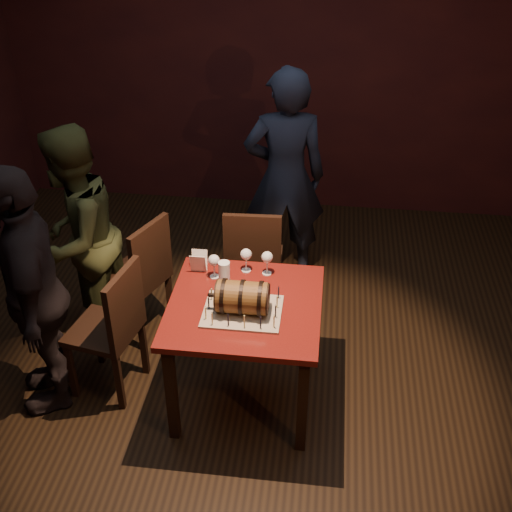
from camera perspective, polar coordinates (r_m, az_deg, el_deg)
name	(u,v)px	position (r m, az deg, el deg)	size (l,w,h in m)	color
room_shell	(242,192)	(3.58, -1.26, 5.69)	(5.04, 5.04, 2.80)	black
pub_table	(245,318)	(3.85, -0.99, -5.56)	(0.90, 0.90, 0.75)	#4C0E0C
cake_board	(242,311)	(3.72, -1.21, -4.94)	(0.45, 0.35, 0.01)	#9E927F
barrel_cake	(242,297)	(3.65, -1.24, -3.69)	(0.35, 0.21, 0.21)	brown
birthday_candles	(243,305)	(3.69, -1.20, -4.37)	(0.40, 0.30, 0.09)	#E5DD89
wine_glass_left	(214,261)	(3.95, -3.76, -0.48)	(0.07, 0.07, 0.16)	silver
wine_glass_mid	(246,255)	(4.00, -0.89, 0.07)	(0.07, 0.07, 0.16)	silver
wine_glass_right	(267,258)	(3.97, 1.00, -0.19)	(0.07, 0.07, 0.16)	silver
pint_of_ale	(224,273)	(3.92, -2.84, -1.53)	(0.07, 0.07, 0.15)	silver
menu_card	(199,262)	(4.04, -5.12, -0.54)	(0.10, 0.05, 0.13)	white
chair_back	(253,258)	(4.60, -0.23, -0.19)	(0.42, 0.42, 0.93)	black
chair_left_rear	(142,273)	(4.51, -10.14, -1.46)	(0.52, 0.52, 0.93)	black
chair_left_front	(114,324)	(4.09, -12.54, -5.95)	(0.47, 0.47, 0.93)	black
person_back	(285,178)	(4.95, 2.58, 6.96)	(0.63, 0.41, 1.73)	#171E2F
person_left_rear	(76,238)	(4.49, -15.70, 1.53)	(0.76, 0.60, 1.57)	#393F1F
person_left_front	(34,292)	(3.99, -19.11, -3.01)	(0.95, 0.40, 1.63)	black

